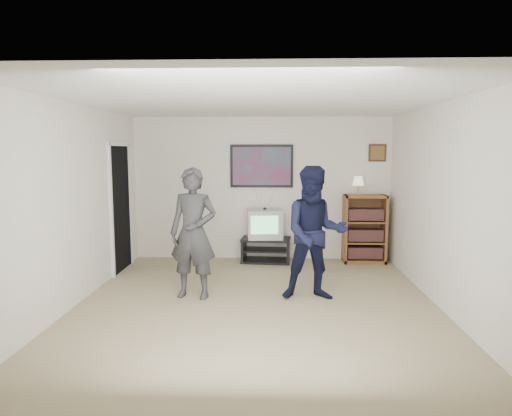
# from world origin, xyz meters

# --- Properties ---
(room_shell) EXTENTS (4.51, 5.00, 2.51)m
(room_shell) POSITION_xyz_m (0.00, 0.35, 1.25)
(room_shell) COLOR #77664C
(room_shell) RESTS_ON ground
(media_stand) EXTENTS (0.88, 0.54, 0.42)m
(media_stand) POSITION_xyz_m (0.08, 2.23, 0.21)
(media_stand) COLOR black
(media_stand) RESTS_ON room_shell
(crt_television) EXTENTS (0.63, 0.55, 0.50)m
(crt_television) POSITION_xyz_m (0.06, 2.23, 0.67)
(crt_television) COLOR #B0B0AA
(crt_television) RESTS_ON media_stand
(bookshelf) EXTENTS (0.71, 0.41, 1.17)m
(bookshelf) POSITION_xyz_m (1.77, 2.28, 0.58)
(bookshelf) COLOR brown
(bookshelf) RESTS_ON room_shell
(table_lamp) EXTENTS (0.20, 0.20, 0.32)m
(table_lamp) POSITION_xyz_m (1.64, 2.26, 1.33)
(table_lamp) COLOR beige
(table_lamp) RESTS_ON bookshelf
(person_tall) EXTENTS (0.68, 0.50, 1.71)m
(person_tall) POSITION_xyz_m (-0.83, 0.28, 0.85)
(person_tall) COLOR #303032
(person_tall) RESTS_ON room_shell
(person_short) EXTENTS (0.87, 0.69, 1.73)m
(person_short) POSITION_xyz_m (0.74, 0.26, 0.86)
(person_short) COLOR black
(person_short) RESTS_ON room_shell
(controller_left) EXTENTS (0.07, 0.13, 0.04)m
(controller_left) POSITION_xyz_m (-0.85, 0.44, 1.24)
(controller_left) COLOR white
(controller_left) RESTS_ON person_tall
(controller_right) EXTENTS (0.07, 0.13, 0.04)m
(controller_right) POSITION_xyz_m (0.73, 0.52, 1.09)
(controller_right) COLOR white
(controller_right) RESTS_ON person_short
(poster) EXTENTS (1.10, 0.03, 0.75)m
(poster) POSITION_xyz_m (0.00, 2.48, 1.65)
(poster) COLOR black
(poster) RESTS_ON room_shell
(air_vent) EXTENTS (0.28, 0.02, 0.14)m
(air_vent) POSITION_xyz_m (-0.55, 2.48, 1.95)
(air_vent) COLOR white
(air_vent) RESTS_ON room_shell
(small_picture) EXTENTS (0.30, 0.03, 0.30)m
(small_picture) POSITION_xyz_m (2.00, 2.48, 1.88)
(small_picture) COLOR #342110
(small_picture) RESTS_ON room_shell
(doorway) EXTENTS (0.03, 0.85, 2.00)m
(doorway) POSITION_xyz_m (-2.23, 1.60, 1.00)
(doorway) COLOR black
(doorway) RESTS_ON room_shell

